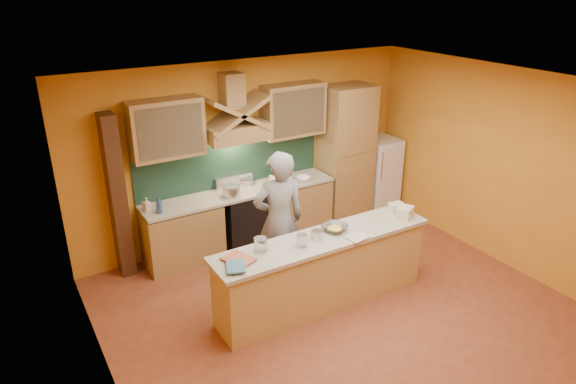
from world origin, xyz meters
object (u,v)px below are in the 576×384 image
mixing_bowl (335,228)px  stove (241,219)px  fridge (378,174)px  kitchen_scale (317,236)px  person (279,221)px

mixing_bowl → stove: bearing=103.0°
fridge → kitchen_scale: (-2.60, -1.90, 0.34)m
fridge → person: size_ratio=0.68×
stove → mixing_bowl: size_ratio=2.93×
stove → person: person is taller
stove → fridge: bearing=0.0°
stove → person: bearing=-92.1°
fridge → person: 3.02m
person → kitchen_scale: bearing=112.8°
stove → kitchen_scale: (0.10, -1.90, 0.54)m
person → kitchen_scale: person is taller
fridge → person: bearing=-155.9°
fridge → kitchen_scale: 3.23m
fridge → kitchen_scale: size_ratio=10.89×
fridge → person: (-2.74, -1.23, 0.30)m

